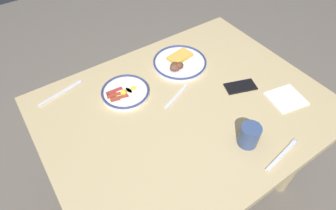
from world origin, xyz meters
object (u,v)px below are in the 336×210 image
Objects in this scene: cell_phone at (240,87)px; plate_near_main at (125,92)px; coffee_mug at (250,135)px; plate_center_pancakes at (179,62)px; paper_napkin at (286,98)px; fork_near at (177,96)px; fork_far at (283,154)px; butter_knife at (61,93)px.

plate_near_main is at bearing -10.06° from cell_phone.
coffee_mug is 0.77× the size of cell_phone.
plate_center_pancakes reaches higher than cell_phone.
paper_napkin is at bearing 144.16° from cell_phone.
coffee_mug is 0.64× the size of fork_near.
paper_napkin is 0.49m from fork_near.
plate_center_pancakes is 0.66m from fork_far.
plate_near_main is 0.71m from fork_far.
plate_near_main is 1.28× the size of fork_near.
butter_knife is (0.52, -0.68, -0.05)m from coffee_mug.
plate_center_pancakes is 0.53m from paper_napkin.
cell_phone is 0.83m from butter_knife.
paper_napkin is 1.03m from butter_knife.
plate_near_main is 2.01× the size of coffee_mug.
cell_phone is at bearing 115.75° from plate_center_pancakes.
coffee_mug reaches higher than fork_near.
plate_near_main reaches higher than cell_phone.
plate_center_pancakes reaches higher than butter_knife.
fork_far and butter_knife have the same top height.
plate_near_main is 1.48× the size of paper_napkin.
fork_near is at bearing 141.43° from plate_near_main.
paper_napkin is at bearing -142.34° from fork_far.
plate_center_pancakes is at bearing 166.30° from butter_knife.
cell_phone is 0.38m from fork_far.
paper_napkin is at bearing 143.51° from plate_near_main.
fork_far is (0.25, 0.19, 0.00)m from paper_napkin.
cell_phone is at bearing -128.98° from coffee_mug.
fork_far is at bearing 37.66° from paper_napkin.
cell_phone reaches higher than fork_near.
butter_knife is at bearing -36.00° from paper_napkin.
plate_center_pancakes is at bearing -60.69° from paper_napkin.
coffee_mug is at bearing 84.23° from plate_center_pancakes.
fork_far is (-0.34, 0.62, -0.01)m from plate_near_main.
plate_center_pancakes is 0.33m from cell_phone.
plate_near_main is 0.81× the size of plate_center_pancakes.
plate_center_pancakes is at bearing -128.39° from fork_near.
coffee_mug reaches higher than fork_far.
coffee_mug is (0.05, 0.54, 0.03)m from plate_center_pancakes.
fork_near is at bearing 143.53° from butter_knife.
butter_knife is (0.83, -0.60, 0.00)m from paper_napkin.
coffee_mug is 0.33m from paper_napkin.
plate_center_pancakes is at bearing -174.62° from plate_near_main.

